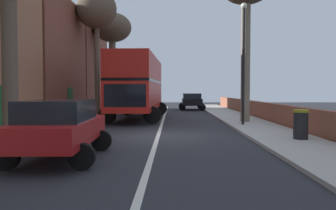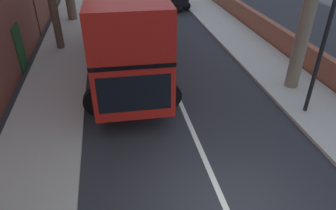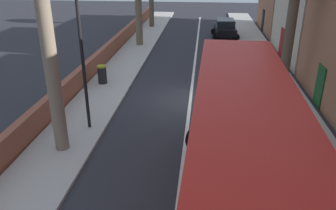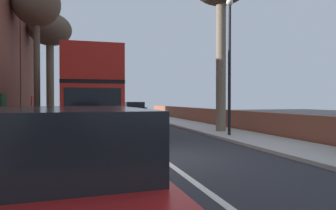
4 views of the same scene
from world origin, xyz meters
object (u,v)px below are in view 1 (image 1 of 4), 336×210
object	(u,v)px
double_decker_bus	(138,84)
street_tree_left_2	(112,31)
parked_car_red_left_0	(60,126)
litter_bin_right	(301,124)
parked_car_black_right_2	(192,100)
lamppost_right	(243,54)
street_tree_left_0	(97,12)

from	to	relation	value
double_decker_bus	street_tree_left_2	world-z (taller)	street_tree_left_2
parked_car_red_left_0	litter_bin_right	xyz separation A→B (m)	(7.80, 3.33, -0.27)
street_tree_left_2	litter_bin_right	xyz separation A→B (m)	(10.13, -19.11, -6.62)
parked_car_red_left_0	street_tree_left_2	world-z (taller)	street_tree_left_2
parked_car_black_right_2	lamppost_right	distance (m)	16.45
parked_car_red_left_0	lamppost_right	size ratio (longest dim) A/B	0.70
double_decker_bus	street_tree_left_2	xyz separation A→B (m)	(-3.13, 8.57, 4.93)
parked_car_red_left_0	lamppost_right	distance (m)	11.57
parked_car_red_left_0	lamppost_right	xyz separation A→B (m)	(6.80, 8.91, 2.87)
parked_car_black_right_2	double_decker_bus	bearing A→B (deg)	-110.69
parked_car_black_right_2	street_tree_left_0	size ratio (longest dim) A/B	0.49
street_tree_left_0	street_tree_left_2	distance (m)	5.44
double_decker_bus	parked_car_black_right_2	world-z (taller)	double_decker_bus
parked_car_black_right_2	litter_bin_right	distance (m)	21.85
parked_car_red_left_0	lamppost_right	world-z (taller)	lamppost_right
parked_car_black_right_2	street_tree_left_2	distance (m)	10.03
litter_bin_right	street_tree_left_0	bearing A→B (deg)	127.12
parked_car_red_left_0	street_tree_left_2	xyz separation A→B (m)	(-2.33, 22.44, 6.35)
parked_car_black_right_2	litter_bin_right	bearing A→B (deg)	-82.63
parked_car_red_left_0	street_tree_left_2	bearing A→B (deg)	95.93
parked_car_red_left_0	litter_bin_right	size ratio (longest dim) A/B	4.12
parked_car_red_left_0	street_tree_left_0	distance (m)	18.55
street_tree_left_0	street_tree_left_2	bearing A→B (deg)	87.41
double_decker_bus	litter_bin_right	world-z (taller)	double_decker_bus
parked_car_black_right_2	lamppost_right	size ratio (longest dim) A/B	0.72
parked_car_red_left_0	parked_car_black_right_2	xyz separation A→B (m)	(5.00, 25.00, -0.01)
street_tree_left_0	double_decker_bus	bearing A→B (deg)	-43.15
parked_car_red_left_0	double_decker_bus	bearing A→B (deg)	86.71
double_decker_bus	street_tree_left_2	distance (m)	10.37
street_tree_left_0	litter_bin_right	world-z (taller)	street_tree_left_0
street_tree_left_0	lamppost_right	size ratio (longest dim) A/B	1.48
double_decker_bus	street_tree_left_0	size ratio (longest dim) A/B	1.15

